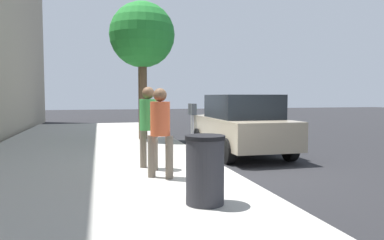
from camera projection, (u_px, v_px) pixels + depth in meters
ground_plane at (225, 173)px, 8.02m from camera, size 80.00×80.00×0.00m
sidewalk_slab at (86, 177)px, 7.25m from camera, size 28.00×6.00×0.15m
parking_meter at (192, 121)px, 8.20m from camera, size 0.36×0.12×1.41m
pedestrian_at_meter at (148, 121)px, 7.68m from camera, size 0.48×0.39×1.78m
pedestrian_bystander at (160, 126)px, 6.81m from camera, size 0.38×0.46×1.73m
parked_sedan_near at (240, 124)px, 10.57m from camera, size 4.42×2.01×1.77m
street_tree at (142, 36)px, 12.94m from camera, size 2.37×2.37×5.00m
trash_bin at (205, 170)px, 5.19m from camera, size 0.59×0.59×1.01m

